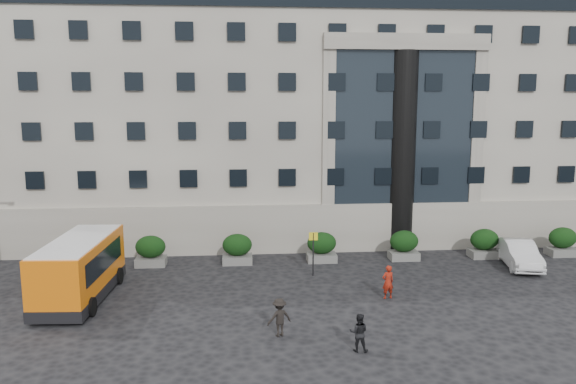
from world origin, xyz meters
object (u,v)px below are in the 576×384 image
at_px(hedge_b, 237,249).
at_px(hedge_d, 404,245).
at_px(bus_stop_sign, 313,246).
at_px(hedge_a, 151,251).
at_px(hedge_f, 562,241).
at_px(red_truck, 45,222).
at_px(pedestrian_c, 279,317).
at_px(white_taxi, 519,254).
at_px(hedge_c, 322,247).
at_px(pedestrian_b, 359,332).
at_px(minibus, 80,267).
at_px(pedestrian_a, 388,282).
at_px(hedge_e, 484,243).

xyz_separation_m(hedge_b, hedge_d, (10.40, 0.00, 0.00)).
height_order(hedge_d, bus_stop_sign, bus_stop_sign).
height_order(hedge_a, hedge_b, same).
bearing_deg(hedge_d, hedge_f, 0.00).
relative_size(hedge_a, red_truck, 0.31).
distance_m(hedge_f, pedestrian_c, 21.91).
height_order(bus_stop_sign, white_taxi, bus_stop_sign).
height_order(hedge_a, hedge_c, same).
bearing_deg(hedge_f, hedge_b, 180.00).
xyz_separation_m(hedge_b, bus_stop_sign, (4.30, -2.80, 0.80)).
relative_size(red_truck, pedestrian_b, 3.80).
bearing_deg(minibus, pedestrian_a, -1.01).
bearing_deg(hedge_a, red_truck, 143.86).
distance_m(hedge_c, minibus, 14.17).
height_order(hedge_d, pedestrian_b, hedge_d).
bearing_deg(hedge_d, pedestrian_a, -112.64).
bearing_deg(minibus, pedestrian_c, -25.38).
bearing_deg(red_truck, hedge_b, -34.82).
bearing_deg(pedestrian_b, hedge_a, -37.71).
xyz_separation_m(hedge_c, minibus, (-13.00, -5.58, 0.75)).
relative_size(hedge_b, white_taxi, 0.39).
distance_m(hedge_a, bus_stop_sign, 9.94).
height_order(hedge_e, pedestrian_a, hedge_e).
distance_m(red_truck, pedestrian_a, 24.42).
bearing_deg(hedge_b, hedge_e, 0.00).
bearing_deg(pedestrian_a, minibus, -17.80).
bearing_deg(hedge_e, minibus, -166.59).
height_order(hedge_a, bus_stop_sign, bus_stop_sign).
relative_size(hedge_e, minibus, 0.25).
xyz_separation_m(hedge_a, hedge_e, (20.80, 0.00, 0.00)).
distance_m(red_truck, pedestrian_c, 22.59).
distance_m(hedge_f, minibus, 29.15).
bearing_deg(hedge_f, hedge_c, 180.00).
relative_size(hedge_b, pedestrian_a, 1.07).
relative_size(minibus, pedestrian_b, 4.78).
distance_m(minibus, pedestrian_b, 14.50).
bearing_deg(hedge_a, bus_stop_sign, -16.42).
relative_size(hedge_c, hedge_d, 1.00).
relative_size(hedge_a, minibus, 0.25).
bearing_deg(hedge_c, hedge_e, 0.00).
distance_m(white_taxi, pedestrian_c, 17.42).
xyz_separation_m(hedge_b, minibus, (-7.80, -5.58, 0.75)).
height_order(hedge_c, pedestrian_c, hedge_c).
height_order(hedge_c, red_truck, red_truck).
relative_size(pedestrian_a, pedestrian_c, 1.04).
height_order(minibus, white_taxi, minibus).
bearing_deg(hedge_b, minibus, -144.43).
bearing_deg(hedge_d, red_truck, 166.01).
height_order(bus_stop_sign, pedestrian_b, bus_stop_sign).
height_order(hedge_b, white_taxi, hedge_b).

